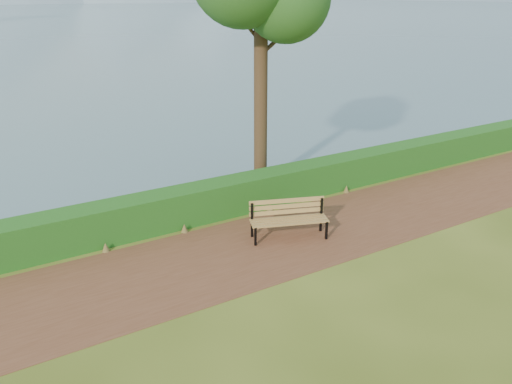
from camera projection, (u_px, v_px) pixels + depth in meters
ground at (259, 254)px, 12.24m from camera, size 140.00×140.00×0.00m
path at (253, 249)px, 12.48m from camera, size 40.00×3.40×0.01m
hedge at (212, 200)px, 14.13m from camera, size 32.00×0.85×1.00m
bench at (288, 216)px, 12.92m from camera, size 2.08×1.23×1.00m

